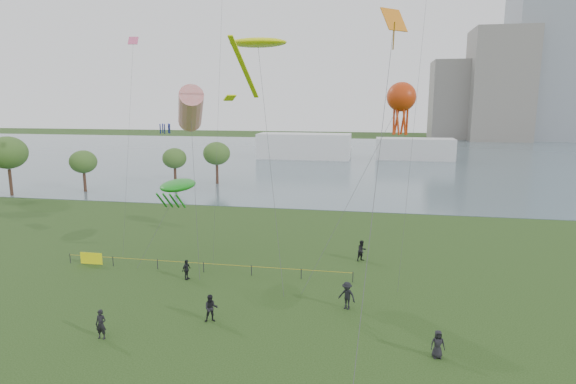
# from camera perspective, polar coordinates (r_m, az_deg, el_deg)

# --- Properties ---
(lake) EXTENTS (400.00, 120.00, 0.08)m
(lake) POSITION_cam_1_polar(r_m,az_deg,el_deg) (120.15, 7.97, 4.11)
(lake) COLOR slate
(lake) RESTS_ON ground_plane
(building_mid) EXTENTS (20.00, 20.00, 38.00)m
(building_mid) POSITION_cam_1_polar(r_m,az_deg,el_deg) (185.79, 23.73, 11.49)
(building_mid) COLOR slate
(building_mid) RESTS_ON ground_plane
(building_low) EXTENTS (16.00, 18.00, 28.00)m
(building_low) POSITION_cam_1_polar(r_m,az_deg,el_deg) (189.11, 19.01, 10.25)
(building_low) COLOR slate
(building_low) RESTS_ON ground_plane
(pavilion_left) EXTENTS (22.00, 8.00, 6.00)m
(pavilion_left) POSITION_cam_1_polar(r_m,az_deg,el_deg) (116.06, 1.93, 5.45)
(pavilion_left) COLOR silver
(pavilion_left) RESTS_ON ground_plane
(pavilion_right) EXTENTS (18.00, 7.00, 5.00)m
(pavilion_right) POSITION_cam_1_polar(r_m,az_deg,el_deg) (118.08, 14.77, 4.95)
(pavilion_right) COLOR silver
(pavilion_right) RESTS_ON ground_plane
(trees) EXTENTS (31.37, 20.30, 8.66)m
(trees) POSITION_cam_1_polar(r_m,az_deg,el_deg) (79.39, -21.32, 4.05)
(trees) COLOR #3B241A
(trees) RESTS_ON ground_plane
(fence) EXTENTS (24.07, 0.07, 1.05)m
(fence) POSITION_cam_1_polar(r_m,az_deg,el_deg) (42.36, -17.83, -7.80)
(fence) COLOR black
(fence) RESTS_ON ground_plane
(spectator_a) EXTENTS (1.04, 0.93, 1.77)m
(spectator_a) POSITION_cam_1_polar(r_m,az_deg,el_deg) (31.30, -9.11, -13.46)
(spectator_a) COLOR black
(spectator_a) RESTS_ON ground_plane
(spectator_b) EXTENTS (1.39, 1.14, 1.88)m
(spectator_b) POSITION_cam_1_polar(r_m,az_deg,el_deg) (32.87, 6.99, -12.08)
(spectator_b) COLOR black
(spectator_b) RESTS_ON ground_plane
(spectator_c) EXTENTS (0.61, 1.00, 1.58)m
(spectator_c) POSITION_cam_1_polar(r_m,az_deg,el_deg) (38.53, -11.95, -8.99)
(spectator_c) COLOR black
(spectator_c) RESTS_ON ground_plane
(spectator_d) EXTENTS (0.82, 0.60, 1.56)m
(spectator_d) POSITION_cam_1_polar(r_m,az_deg,el_deg) (28.28, 17.32, -16.84)
(spectator_d) COLOR black
(spectator_d) RESTS_ON ground_plane
(spectator_f) EXTENTS (0.65, 0.43, 1.77)m
(spectator_f) POSITION_cam_1_polar(r_m,az_deg,el_deg) (30.92, -21.29, -14.40)
(spectator_f) COLOR black
(spectator_f) RESTS_ON ground_plane
(spectator_g) EXTENTS (1.12, 1.10, 1.83)m
(spectator_g) POSITION_cam_1_polar(r_m,az_deg,el_deg) (42.35, 8.75, -6.89)
(spectator_g) COLOR black
(spectator_g) RESTS_ON ground_plane
(kite_stingray) EXTENTS (6.22, 9.98, 18.74)m
(kite_stingray) POSITION_cam_1_polar(r_m,az_deg,el_deg) (41.25, -3.62, 17.15)
(kite_stingray) COLOR #3F3F42
(kite_windsock) EXTENTS (4.75, 7.82, 15.00)m
(kite_windsock) POSITION_cam_1_polar(r_m,az_deg,el_deg) (41.55, -11.48, 9.62)
(kite_windsock) COLOR #3F3F42
(kite_creature) EXTENTS (4.23, 4.81, 7.15)m
(kite_creature) POSITION_cam_1_polar(r_m,az_deg,el_deg) (41.37, -12.90, 0.76)
(kite_creature) COLOR #3F3F42
(kite_octopus) EXTENTS (7.82, 7.39, 15.09)m
(kite_octopus) POSITION_cam_1_polar(r_m,az_deg,el_deg) (38.48, 13.29, 10.82)
(kite_octopus) COLOR #3F3F42
(kite_delta) EXTENTS (2.36, 16.84, 18.86)m
(kite_delta) POSITION_cam_1_polar(r_m,az_deg,el_deg) (28.64, 12.27, 17.61)
(kite_delta) COLOR #3F3F42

